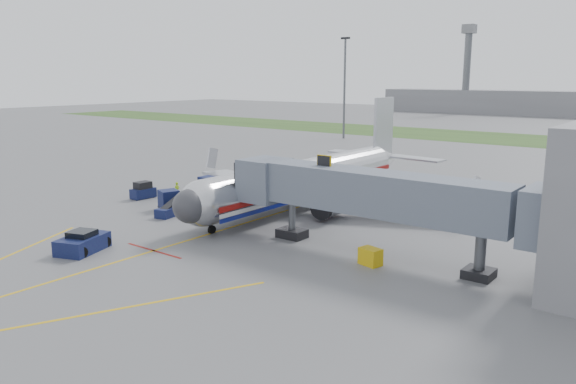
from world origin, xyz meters
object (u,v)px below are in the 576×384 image
Objects in this scene: airliner at (306,179)px; pushback_tug at (83,243)px; ramp_worker at (177,190)px; baggage_tug at (143,191)px; belt_loader at (172,210)px.

airliner is 8.24× the size of pushback_tug.
baggage_tug is at bearing -162.95° from ramp_worker.
airliner is 13.75× the size of baggage_tug.
pushback_tug is 1.67× the size of baggage_tug.
airliner is at bearing 27.74° from baggage_tug.
baggage_tug reaches higher than pushback_tug.
pushback_tug is 18.65m from ramp_worker.
belt_loader is (-7.29, -11.21, -2.16)m from airliner.
belt_loader reaches higher than ramp_worker.
baggage_tug is at bearing 159.10° from belt_loader.
belt_loader reaches higher than baggage_tug.
airliner is 13.98m from ramp_worker.
belt_loader is at bearing 106.17° from pushback_tug.
belt_loader is 2.39× the size of ramp_worker.
pushback_tug is at bearing -51.66° from baggage_tug.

